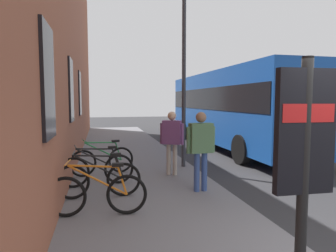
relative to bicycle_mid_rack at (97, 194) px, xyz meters
name	(u,v)px	position (x,y,z in m)	size (l,w,h in m)	color
ground	(225,169)	(3.24, -3.85, -0.51)	(60.00, 60.00, 0.00)	#2D2D30
sidewalk_pavement	(130,159)	(5.24, -1.10, -0.45)	(24.00, 3.50, 0.12)	slate
station_facade	(69,35)	(6.23, 0.95, 3.99)	(22.00, 0.65, 9.01)	#9E563D
bicycle_mid_rack	(97,194)	(0.00, 0.00, 0.00)	(0.48, 1.77, 0.97)	black
bicycle_leaning_wall	(99,179)	(0.99, -0.03, 0.00)	(0.48, 1.77, 0.97)	black
bicycle_under_window	(97,169)	(1.91, 0.01, 0.00)	(0.48, 1.76, 0.97)	black
bicycle_by_door	(103,160)	(2.96, -0.13, 0.00)	(0.61, 1.73, 0.97)	black
transit_info_sign	(304,149)	(-2.98, -1.82, 1.21)	(0.11, 0.55, 2.40)	black
city_bus	(231,105)	(7.17, -5.85, 1.41)	(10.50, 2.66, 3.35)	#1951B2
pedestrian_crossing_street	(172,136)	(2.52, -1.96, 0.66)	(0.44, 0.59, 1.72)	#B2A599
pedestrian_by_facade	(201,143)	(0.95, -2.24, 0.69)	(0.28, 0.67, 1.77)	#334C8C
street_lamp	(184,59)	(3.44, -2.55, 2.85)	(0.28, 0.28, 5.50)	#333338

